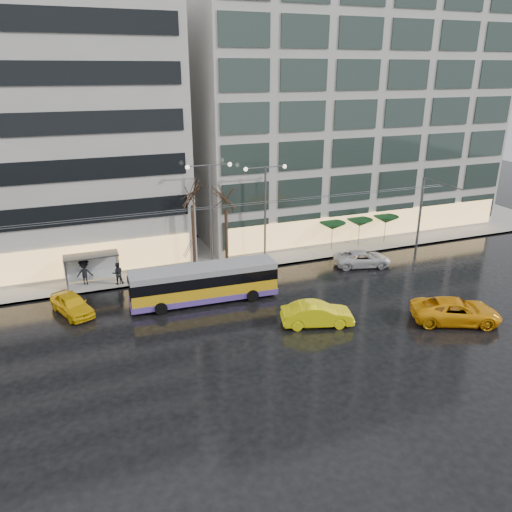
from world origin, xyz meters
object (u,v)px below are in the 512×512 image
trolleybus (204,284)px  taxi_a (72,304)px  street_lamp_near (210,202)px  bus_shelter (87,263)px

trolleybus → taxi_a: 9.49m
trolleybus → taxi_a: trolleybus is taller
street_lamp_near → bus_shelter: bearing=-179.4°
trolleybus → taxi_a: bearing=171.5°
street_lamp_near → taxi_a: (-11.80, -4.90, -5.25)m
bus_shelter → trolleybus: bearing=-37.9°
taxi_a → bus_shelter: bearing=51.2°
street_lamp_near → taxi_a: bearing=-157.5°
trolleybus → taxi_a: size_ratio=2.52×
bus_shelter → street_lamp_near: bearing=0.6°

